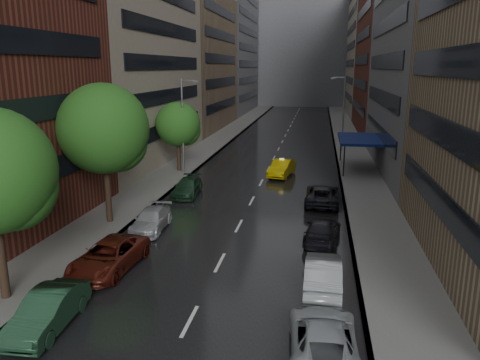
% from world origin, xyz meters
% --- Properties ---
extents(road, '(14.00, 140.00, 0.01)m').
position_xyz_m(road, '(0.00, 50.00, 0.01)').
color(road, black).
rests_on(road, ground).
extents(sidewalk_left, '(4.00, 140.00, 0.15)m').
position_xyz_m(sidewalk_left, '(-9.00, 50.00, 0.07)').
color(sidewalk_left, gray).
rests_on(sidewalk_left, ground).
extents(sidewalk_right, '(4.00, 140.00, 0.15)m').
position_xyz_m(sidewalk_right, '(9.00, 50.00, 0.07)').
color(sidewalk_right, gray).
rests_on(sidewalk_right, ground).
extents(buildings_left, '(8.00, 108.00, 38.00)m').
position_xyz_m(buildings_left, '(-15.00, 58.79, 15.99)').
color(buildings_left, maroon).
rests_on(buildings_left, ground).
extents(buildings_right, '(8.05, 109.10, 36.00)m').
position_xyz_m(buildings_right, '(15.00, 56.70, 15.03)').
color(buildings_right, '#937A5B').
rests_on(buildings_right, ground).
extents(building_far, '(40.00, 14.00, 32.00)m').
position_xyz_m(building_far, '(0.00, 118.00, 16.00)').
color(building_far, slate).
rests_on(building_far, ground).
extents(tree_mid, '(5.80, 5.80, 9.25)m').
position_xyz_m(tree_mid, '(-8.60, 15.12, 6.33)').
color(tree_mid, '#382619').
rests_on(tree_mid, ground).
extents(tree_far, '(4.35, 4.35, 6.94)m').
position_xyz_m(tree_far, '(-8.60, 31.09, 4.74)').
color(tree_far, '#382619').
rests_on(tree_far, ground).
extents(taxi, '(2.49, 4.97, 1.57)m').
position_xyz_m(taxi, '(1.60, 30.89, 0.78)').
color(taxi, '#E0BE0B').
rests_on(taxi, ground).
extents(parked_cars_left, '(2.87, 24.87, 1.51)m').
position_xyz_m(parked_cars_left, '(-5.40, 11.46, 0.72)').
color(parked_cars_left, '#1A3B25').
rests_on(parked_cars_left, ground).
extents(parked_cars_right, '(2.70, 24.99, 1.57)m').
position_xyz_m(parked_cars_right, '(5.40, 11.84, 0.74)').
color(parked_cars_right, '#A3A8AC').
rests_on(parked_cars_right, ground).
extents(street_lamp_left, '(1.74, 0.22, 9.00)m').
position_xyz_m(street_lamp_left, '(-7.72, 30.00, 4.89)').
color(street_lamp_left, gray).
rests_on(street_lamp_left, sidewalk_left).
extents(street_lamp_right, '(1.74, 0.22, 9.00)m').
position_xyz_m(street_lamp_right, '(7.72, 45.00, 4.89)').
color(street_lamp_right, gray).
rests_on(street_lamp_right, sidewalk_right).
extents(awning, '(4.00, 8.00, 3.12)m').
position_xyz_m(awning, '(8.98, 35.00, 3.13)').
color(awning, navy).
rests_on(awning, sidewalk_right).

